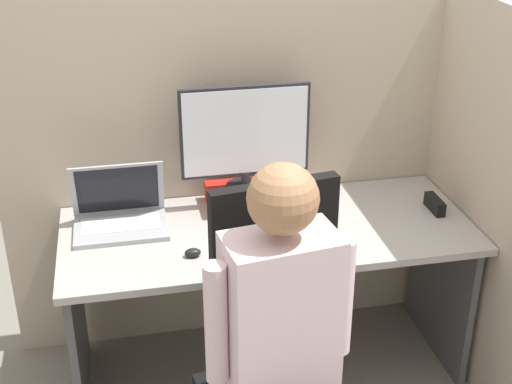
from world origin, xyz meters
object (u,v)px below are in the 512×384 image
(monitor, at_px, (245,135))
(laptop, at_px, (120,216))
(office_chair, at_px, (276,356))
(paper_box, at_px, (246,196))
(stapler, at_px, (435,204))
(person, at_px, (282,337))
(carrot_toy, at_px, (301,239))

(monitor, relative_size, laptop, 1.45)
(office_chair, bearing_deg, paper_box, 86.34)
(paper_box, distance_m, laptop, 0.53)
(monitor, relative_size, stapler, 3.89)
(person, bearing_deg, laptop, 117.02)
(stapler, xyz_separation_m, office_chair, (-0.82, -0.60, -0.18))
(paper_box, relative_size, person, 0.25)
(carrot_toy, relative_size, office_chair, 0.14)
(paper_box, height_order, carrot_toy, paper_box)
(carrot_toy, xyz_separation_m, person, (-0.22, -0.60, 0.03))
(monitor, height_order, person, person)
(carrot_toy, bearing_deg, stapler, 14.76)
(laptop, distance_m, stapler, 1.30)
(stapler, bearing_deg, monitor, 164.72)
(stapler, relative_size, carrot_toy, 0.89)
(laptop, relative_size, person, 0.28)
(office_chair, relative_size, person, 0.86)
(laptop, xyz_separation_m, person, (0.45, -0.89, 0.00))
(stapler, distance_m, office_chair, 1.03)
(laptop, height_order, office_chair, office_chair)
(paper_box, height_order, laptop, laptop)
(paper_box, relative_size, laptop, 0.88)
(paper_box, xyz_separation_m, person, (-0.08, -0.97, 0.01))
(stapler, bearing_deg, paper_box, 164.92)
(monitor, distance_m, person, 1.02)
(monitor, xyz_separation_m, person, (-0.08, -0.98, -0.27))
(laptop, bearing_deg, monitor, 9.89)
(monitor, relative_size, office_chair, 0.47)
(person, bearing_deg, office_chair, 81.78)
(stapler, bearing_deg, office_chair, -143.58)
(paper_box, height_order, monitor, monitor)
(paper_box, relative_size, office_chair, 0.29)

